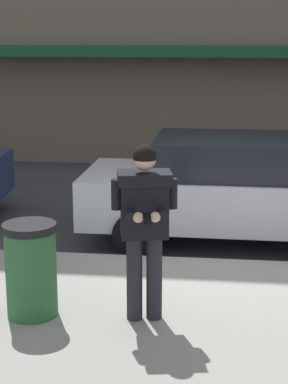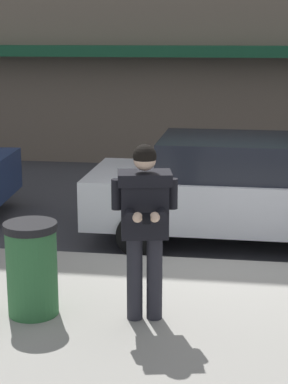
{
  "view_description": "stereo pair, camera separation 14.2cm",
  "coord_description": "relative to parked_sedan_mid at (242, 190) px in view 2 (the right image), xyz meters",
  "views": [
    {
      "loc": [
        -0.01,
        -8.1,
        2.97
      ],
      "look_at": [
        -0.73,
        -2.17,
        1.49
      ],
      "focal_mm": 60.0,
      "sensor_mm": 36.0,
      "label": 1
    },
    {
      "loc": [
        0.13,
        -8.08,
        2.97
      ],
      "look_at": [
        -0.73,
        -2.17,
        1.49
      ],
      "focal_mm": 60.0,
      "sensor_mm": 36.0,
      "label": 2
    }
  ],
  "objects": [
    {
      "name": "trash_bin",
      "position": [
        -2.14,
        -3.12,
        -0.16
      ],
      "size": [
        0.55,
        0.55,
        0.98
      ],
      "color": "#2D6638",
      "rests_on": "sidewalk"
    },
    {
      "name": "man_texting_on_phone",
      "position": [
        -0.98,
        -3.08,
        0.46
      ],
      "size": [
        0.64,
        0.63,
        1.81
      ],
      "color": "#23232B",
      "rests_on": "sidewalk"
    },
    {
      "name": "parked_sedan_mid",
      "position": [
        0.0,
        0.0,
        0.0
      ],
      "size": [
        4.52,
        1.97,
        1.54
      ],
      "color": "silver",
      "rests_on": "ground"
    },
    {
      "name": "ground_plane",
      "position": [
        -0.24,
        -0.99,
        -0.79
      ],
      "size": [
        80.0,
        80.0,
        0.0
      ],
      "primitive_type": "plane",
      "color": "#3D3D42"
    }
  ]
}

